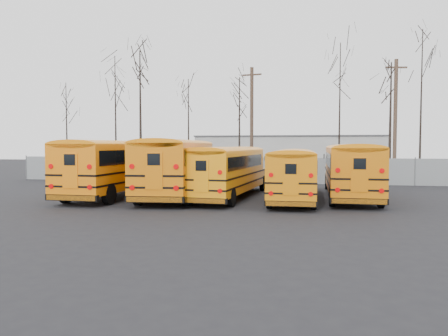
% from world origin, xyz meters
% --- Properties ---
extents(ground, '(120.00, 120.00, 0.00)m').
position_xyz_m(ground, '(0.00, 0.00, 0.00)').
color(ground, black).
rests_on(ground, ground).
extents(fence, '(40.00, 0.04, 2.00)m').
position_xyz_m(fence, '(0.00, 12.00, 1.00)').
color(fence, gray).
rests_on(fence, ground).
extents(distant_building, '(22.00, 8.00, 4.00)m').
position_xyz_m(distant_building, '(2.00, 32.00, 2.00)').
color(distant_building, beige).
rests_on(distant_building, ground).
extents(bus_a, '(3.10, 11.91, 3.31)m').
position_xyz_m(bus_a, '(-6.62, 1.90, 1.94)').
color(bus_a, black).
rests_on(bus_a, ground).
extents(bus_b, '(3.77, 12.21, 3.37)m').
position_xyz_m(bus_b, '(-3.11, 2.07, 1.97)').
color(bus_b, black).
rests_on(bus_b, ground).
extents(bus_c, '(3.33, 10.68, 2.94)m').
position_xyz_m(bus_c, '(-0.15, 1.89, 1.72)').
color(bus_c, black).
rests_on(bus_c, ground).
extents(bus_d, '(2.39, 10.06, 2.81)m').
position_xyz_m(bus_d, '(3.48, 1.49, 1.64)').
color(bus_d, black).
rests_on(bus_d, ground).
extents(bus_e, '(2.69, 11.11, 3.10)m').
position_xyz_m(bus_e, '(6.60, 3.09, 1.81)').
color(bus_e, black).
rests_on(bus_e, ground).
extents(utility_pole_left, '(1.75, 0.46, 9.89)m').
position_xyz_m(utility_pole_left, '(-0.74, 16.69, 5.08)').
color(utility_pole_left, '#443226').
rests_on(utility_pole_left, ground).
extents(utility_pole_right, '(1.79, 0.48, 10.10)m').
position_xyz_m(utility_pole_right, '(11.35, 16.41, 5.19)').
color(utility_pole_right, '#4E392C').
rests_on(utility_pole_right, ground).
extents(tree_0, '(0.26, 0.26, 9.09)m').
position_xyz_m(tree_0, '(-19.04, 17.02, 4.54)').
color(tree_0, black).
rests_on(tree_0, ground).
extents(tree_1, '(0.26, 0.26, 11.14)m').
position_xyz_m(tree_1, '(-13.21, 15.54, 5.57)').
color(tree_1, black).
rests_on(tree_1, ground).
extents(tree_2, '(0.26, 0.26, 11.16)m').
position_xyz_m(tree_2, '(-10.10, 13.84, 5.58)').
color(tree_2, black).
rests_on(tree_2, ground).
extents(tree_3, '(0.26, 0.26, 9.03)m').
position_xyz_m(tree_3, '(-6.56, 16.61, 4.51)').
color(tree_3, black).
rests_on(tree_3, ground).
extents(tree_4, '(0.26, 0.26, 9.17)m').
position_xyz_m(tree_4, '(-1.97, 17.52, 4.59)').
color(tree_4, black).
rests_on(tree_4, ground).
extents(tree_5, '(0.26, 0.26, 11.47)m').
position_xyz_m(tree_5, '(6.79, 15.57, 5.74)').
color(tree_5, black).
rests_on(tree_5, ground).
extents(tree_6, '(0.26, 0.26, 9.60)m').
position_xyz_m(tree_6, '(10.69, 14.82, 4.80)').
color(tree_6, black).
rests_on(tree_6, ground).
extents(tree_7, '(0.26, 0.26, 12.33)m').
position_xyz_m(tree_7, '(13.22, 15.87, 6.16)').
color(tree_7, black).
rests_on(tree_7, ground).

